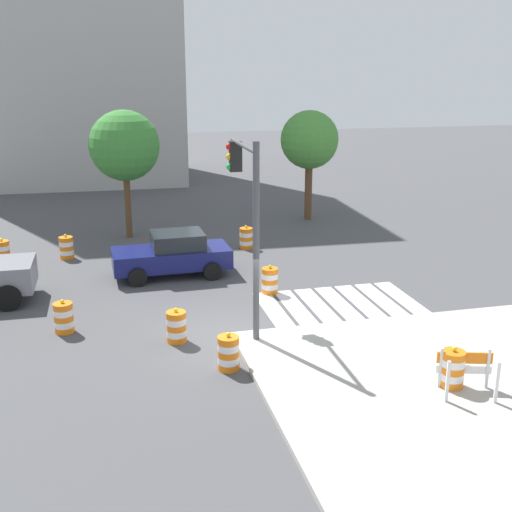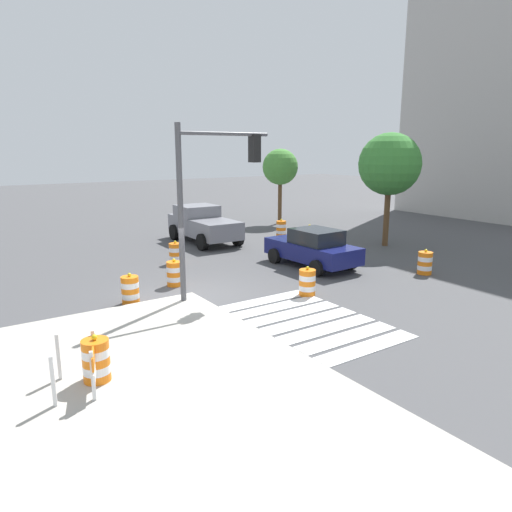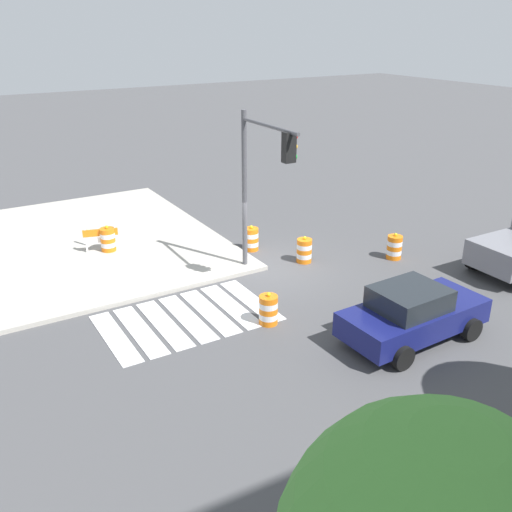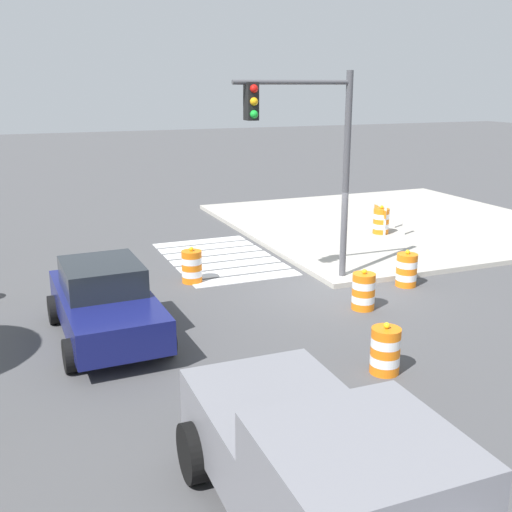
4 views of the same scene
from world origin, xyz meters
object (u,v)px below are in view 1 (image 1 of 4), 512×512
Objects in this scene: sports_car at (173,254)px; traffic_barrel_median_near at (66,248)px; traffic_barrel_far_curb at (270,281)px; traffic_barrel_lane_center at (228,353)px; traffic_barrel_opposite_curb at (3,252)px; traffic_barrel_near_corner at (176,327)px; street_tree_streetside_near at (124,146)px; traffic_barrel_crosswalk_end at (246,238)px; street_tree_streetside_mid at (310,141)px; traffic_light_pole at (246,199)px; construction_barricade at (466,368)px; traffic_barrel_median_far at (64,318)px; traffic_barrel_on_sidewalk at (452,369)px.

sports_car is 4.26× the size of traffic_barrel_median_near.
traffic_barrel_far_curb is 5.86m from traffic_barrel_lane_center.
traffic_barrel_near_corner is at bearing -58.05° from traffic_barrel_opposite_curb.
traffic_barrel_opposite_curb is 0.18× the size of street_tree_streetside_near.
sports_car reaches higher than traffic_barrel_far_curb.
street_tree_streetside_mid reaches higher than traffic_barrel_crosswalk_end.
street_tree_streetside_near reaches higher than traffic_light_pole.
traffic_barrel_median_near is at bearing -159.66° from street_tree_streetside_mid.
traffic_barrel_median_far is at bearing 146.40° from construction_barricade.
traffic_barrel_far_curb is 1.00× the size of traffic_barrel_opposite_curb.
traffic_barrel_far_curb is (3.60, 3.26, 0.00)m from traffic_barrel_near_corner.
traffic_barrel_crosswalk_end is 1.00× the size of traffic_barrel_median_far.
traffic_barrel_on_sidewalk is 0.34m from construction_barricade.
traffic_barrel_crosswalk_end is 7.25m from street_tree_streetside_mid.
traffic_barrel_lane_center is 5.50m from traffic_barrel_on_sidewalk.
traffic_barrel_median_near is at bearing 121.92° from traffic_light_pole.
street_tree_streetside_mid is (4.79, 10.35, 3.53)m from traffic_barrel_far_curb.
traffic_barrel_median_far is at bearing -88.48° from traffic_barrel_median_near.
traffic_light_pole is at bearing -58.08° from traffic_barrel_median_near.
street_tree_streetside_near is at bearing 77.08° from traffic_barrel_median_far.
traffic_barrel_on_sidewalk reaches higher than traffic_barrel_crosswalk_end.
street_tree_streetside_mid is at bearing 64.94° from traffic_barrel_lane_center.
sports_car is 4.11m from traffic_barrel_far_curb.
construction_barricade is (2.60, -7.99, 0.27)m from traffic_barrel_far_curb.
traffic_barrel_near_corner is 9.86m from traffic_barrel_crosswalk_end.
traffic_barrel_median_far is 1.00× the size of traffic_barrel_opposite_curb.
traffic_barrel_median_near is at bearing 139.09° from traffic_barrel_far_curb.
construction_barricade is at bearing -33.60° from traffic_barrel_median_far.
traffic_barrel_median_near and traffic_barrel_far_curb have the same top height.
traffic_light_pole reaches higher than traffic_barrel_median_near.
traffic_barrel_on_sidewalk is 0.19× the size of traffic_light_pole.
street_tree_streetside_mid is at bearing 44.13° from sports_car.
construction_barricade reaches higher than traffic_barrel_opposite_curb.
traffic_barrel_lane_center is 0.73× the size of construction_barricade.
traffic_barrel_opposite_curb is 0.73× the size of construction_barricade.
street_tree_streetside_near is at bearing 29.85° from traffic_barrel_opposite_curb.
traffic_barrel_median_far is at bearing -133.82° from traffic_barrel_crosswalk_end.
traffic_light_pole reaches higher than traffic_barrel_far_curb.
traffic_barrel_far_curb is 1.00× the size of traffic_barrel_on_sidewalk.
street_tree_streetside_mid is at bearing 47.10° from traffic_barrel_crosswalk_end.
traffic_barrel_median_near is 10.91m from traffic_light_pole.
traffic_barrel_opposite_curb is 6.93m from street_tree_streetside_near.
traffic_barrel_crosswalk_end is 0.19× the size of street_tree_streetside_mid.
traffic_barrel_lane_center is 1.00× the size of traffic_barrel_opposite_curb.
traffic_barrel_near_corner is (-0.63, -6.07, -0.36)m from sports_car.
traffic_barrel_median_near is 12.99m from street_tree_streetside_mid.
sports_car reaches higher than construction_barricade.
traffic_barrel_far_curb and traffic_barrel_opposite_curb have the same top height.
traffic_barrel_lane_center is 0.19× the size of traffic_light_pole.
street_tree_streetside_near reaches higher than traffic_barrel_near_corner.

